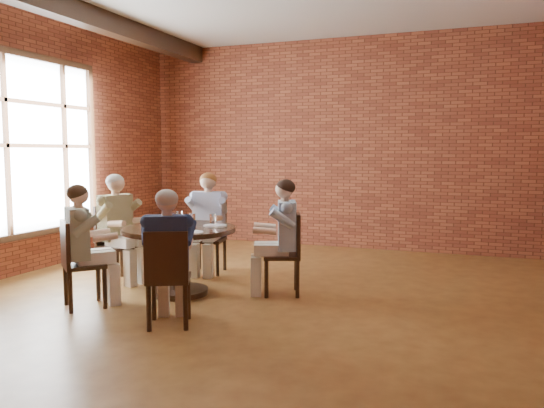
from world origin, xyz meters
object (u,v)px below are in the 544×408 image
(diner_b, at_px, (208,223))
(diner_c, at_px, (119,228))
(chair_d, at_px, (76,260))
(chair_c, at_px, (115,240))
(chair_e, at_px, (168,274))
(diner_a, at_px, (282,237))
(chair_b, at_px, (210,234))
(dining_table, at_px, (179,247))
(diner_d, at_px, (83,246))
(diner_e, at_px, (168,258))
(chair_a, at_px, (289,250))
(smartphone, at_px, (181,234))

(diner_b, height_order, diner_c, diner_c)
(chair_d, bearing_deg, diner_b, -64.81)
(diner_b, relative_size, chair_c, 1.41)
(diner_b, xyz_separation_m, chair_e, (0.68, -2.07, -0.16))
(diner_a, xyz_separation_m, diner_c, (-2.04, -0.15, 0.02))
(chair_b, distance_m, chair_e, 2.26)
(dining_table, relative_size, chair_b, 1.35)
(dining_table, xyz_separation_m, diner_d, (-0.65, -0.77, 0.09))
(chair_d, relative_size, diner_d, 0.71)
(diner_b, relative_size, diner_e, 1.05)
(diner_a, bearing_deg, chair_b, -140.80)
(chair_a, height_order, chair_d, chair_a)
(chair_d, height_order, smartphone, chair_d)
(chair_e, xyz_separation_m, smartphone, (-0.21, 0.60, 0.27))
(chair_b, bearing_deg, chair_c, -145.15)
(chair_e, bearing_deg, chair_b, -97.51)
(chair_b, xyz_separation_m, diner_d, (-0.45, -1.90, 0.12))
(chair_a, bearing_deg, chair_e, -44.69)
(diner_a, height_order, chair_e, diner_a)
(chair_a, relative_size, diner_b, 0.69)
(diner_c, bearing_deg, diner_a, -71.45)
(chair_d, height_order, diner_d, diner_d)
(diner_b, bearing_deg, smartphone, -82.94)
(diner_b, distance_m, chair_d, 1.95)
(chair_a, bearing_deg, chair_c, -106.67)
(chair_c, bearing_deg, chair_b, -30.48)
(chair_a, relative_size, smartphone, 6.96)
(chair_a, distance_m, chair_b, 1.51)
(diner_a, bearing_deg, dining_table, -90.00)
(chair_a, distance_m, diner_c, 2.12)
(dining_table, distance_m, chair_c, 1.09)
(chair_a, xyz_separation_m, diner_a, (-0.07, -0.03, 0.14))
(diner_a, height_order, diner_d, diner_a)
(chair_b, xyz_separation_m, smartphone, (0.48, -1.55, 0.25))
(chair_d, bearing_deg, chair_b, -63.82)
(chair_e, relative_size, smartphone, 6.83)
(diner_d, height_order, smartphone, diner_d)
(chair_a, distance_m, diner_a, 0.16)
(chair_d, bearing_deg, diner_e, -146.41)
(chair_e, relative_size, diner_e, 0.71)
(chair_b, height_order, diner_d, diner_d)
(diner_d, height_order, diner_e, diner_d)
(chair_d, height_order, diner_e, diner_e)
(dining_table, height_order, chair_d, chair_d)
(dining_table, relative_size, diner_b, 0.96)
(diner_b, xyz_separation_m, smartphone, (0.46, -1.47, 0.10))
(diner_a, distance_m, diner_c, 2.04)
(chair_d, bearing_deg, chair_c, -31.40)
(dining_table, relative_size, diner_e, 1.00)
(dining_table, height_order, chair_e, chair_e)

